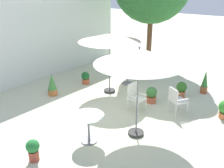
{
  "coord_description": "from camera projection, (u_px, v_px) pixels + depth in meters",
  "views": [
    {
      "loc": [
        -5.79,
        -4.5,
        3.88
      ],
      "look_at": [
        0.0,
        0.22,
        0.94
      ],
      "focal_mm": 40.47,
      "sensor_mm": 36.0,
      "label": 1
    }
  ],
  "objects": [
    {
      "name": "patio_chair_0",
      "position": [
        176.0,
        99.0,
        8.0
      ],
      "size": [
        0.64,
        0.65,
        0.88
      ],
      "color": "silver",
      "rests_on": "ground"
    },
    {
      "name": "potted_plant_3",
      "position": [
        143.0,
        70.0,
        11.11
      ],
      "size": [
        0.34,
        0.34,
        0.73
      ],
      "color": "#9C5036",
      "rests_on": "ground"
    },
    {
      "name": "potted_plant_1",
      "position": [
        33.0,
        149.0,
        5.87
      ],
      "size": [
        0.32,
        0.32,
        0.56
      ],
      "color": "#9A4232",
      "rests_on": "ground"
    },
    {
      "name": "ground_plane",
      "position": [
        117.0,
        112.0,
        8.24
      ],
      "size": [
        60.0,
        60.0,
        0.0
      ],
      "primitive_type": "plane",
      "color": "beige"
    },
    {
      "name": "potted_plant_5",
      "position": [
        85.0,
        78.0,
        10.53
      ],
      "size": [
        0.34,
        0.34,
        0.52
      ],
      "color": "#BF5632",
      "rests_on": "ground"
    },
    {
      "name": "patio_umbrella_1",
      "position": [
        109.0,
        38.0,
        9.06
      ],
      "size": [
        2.29,
        2.29,
        2.32
      ],
      "color": "#2D2D2D",
      "rests_on": "ground"
    },
    {
      "name": "cafe_table_0",
      "position": [
        88.0,
        123.0,
        6.53
      ],
      "size": [
        0.82,
        0.82,
        0.78
      ],
      "color": "white",
      "rests_on": "ground"
    },
    {
      "name": "patio_umbrella_0",
      "position": [
        139.0,
        57.0,
        6.22
      ],
      "size": [
        2.29,
        2.29,
        2.5
      ],
      "color": "#2D2D2D",
      "rests_on": "ground"
    },
    {
      "name": "villa_facade",
      "position": [
        27.0,
        33.0,
        10.24
      ],
      "size": [
        10.33,
        0.3,
        4.09
      ],
      "primitive_type": "cube",
      "color": "silver",
      "rests_on": "ground"
    },
    {
      "name": "potted_plant_0",
      "position": [
        181.0,
        89.0,
        9.24
      ],
      "size": [
        0.38,
        0.38,
        0.59
      ],
      "color": "#AE623A",
      "rests_on": "ground"
    },
    {
      "name": "potted_plant_6",
      "position": [
        151.0,
        95.0,
        8.83
      ],
      "size": [
        0.38,
        0.38,
        0.58
      ],
      "color": "#C05E3C",
      "rests_on": "ground"
    },
    {
      "name": "patio_chair_1",
      "position": [
        135.0,
        95.0,
        8.24
      ],
      "size": [
        0.49,
        0.51,
        0.91
      ],
      "color": "white",
      "rests_on": "ground"
    },
    {
      "name": "potted_plant_2",
      "position": [
        205.0,
        82.0,
        9.55
      ],
      "size": [
        0.26,
        0.26,
        0.9
      ],
      "color": "brown",
      "rests_on": "ground"
    },
    {
      "name": "cafe_table_1",
      "position": [
        128.0,
        72.0,
        10.44
      ],
      "size": [
        0.81,
        0.81,
        0.72
      ],
      "color": "white",
      "rests_on": "ground"
    },
    {
      "name": "potted_plant_4",
      "position": [
        52.0,
        85.0,
        9.39
      ],
      "size": [
        0.35,
        0.35,
        0.83
      ],
      "color": "#AF6433",
      "rests_on": "ground"
    }
  ]
}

